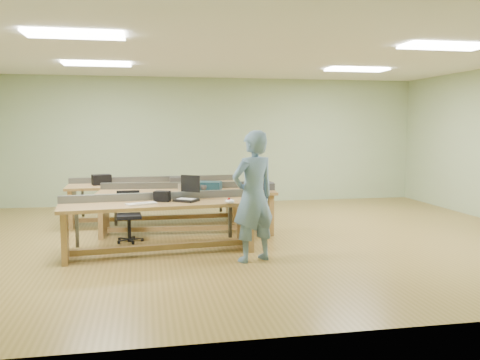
# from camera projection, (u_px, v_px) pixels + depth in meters

# --- Properties ---
(floor) EXTENTS (10.00, 10.00, 0.00)m
(floor) POSITION_uv_depth(u_px,v_px,m) (249.00, 238.00, 8.47)
(floor) COLOR olive
(floor) RESTS_ON ground
(ceiling) EXTENTS (10.00, 10.00, 0.00)m
(ceiling) POSITION_uv_depth(u_px,v_px,m) (249.00, 54.00, 8.16)
(ceiling) COLOR silver
(ceiling) RESTS_ON wall_back
(wall_back) EXTENTS (10.00, 0.04, 3.00)m
(wall_back) POSITION_uv_depth(u_px,v_px,m) (215.00, 141.00, 12.22)
(wall_back) COLOR #9AB287
(wall_back) RESTS_ON floor
(wall_front) EXTENTS (10.00, 0.04, 3.00)m
(wall_front) POSITION_uv_depth(u_px,v_px,m) (342.00, 167.00, 4.40)
(wall_front) COLOR #9AB287
(wall_front) RESTS_ON floor
(fluor_panels) EXTENTS (6.20, 3.50, 0.03)m
(fluor_panels) POSITION_uv_depth(u_px,v_px,m) (249.00, 56.00, 8.16)
(fluor_panels) COLOR white
(fluor_panels) RESTS_ON ceiling
(workbench_front) EXTENTS (2.86, 1.02, 0.86)m
(workbench_front) POSITION_uv_depth(u_px,v_px,m) (159.00, 216.00, 7.37)
(workbench_front) COLOR #A28144
(workbench_front) RESTS_ON floor
(workbench_mid) EXTENTS (3.08, 1.06, 0.86)m
(workbench_mid) POSITION_uv_depth(u_px,v_px,m) (187.00, 201.00, 8.75)
(workbench_mid) COLOR #A28144
(workbench_mid) RESTS_ON floor
(workbench_back) EXTENTS (3.23, 0.92, 0.86)m
(workbench_back) POSITION_uv_depth(u_px,v_px,m) (154.00, 193.00, 9.76)
(workbench_back) COLOR #A28144
(workbench_back) RESTS_ON floor
(person) EXTENTS (0.77, 0.65, 1.80)m
(person) POSITION_uv_depth(u_px,v_px,m) (253.00, 196.00, 6.92)
(person) COLOR #6587A5
(person) RESTS_ON floor
(laptop_base) EXTENTS (0.41, 0.40, 0.03)m
(laptop_base) POSITION_uv_depth(u_px,v_px,m) (186.00, 200.00, 7.46)
(laptop_base) COLOR black
(laptop_base) RESTS_ON workbench_front
(laptop_screen) EXTENTS (0.27, 0.20, 0.25)m
(laptop_screen) POSITION_uv_depth(u_px,v_px,m) (190.00, 184.00, 7.55)
(laptop_screen) COLOR black
(laptop_screen) RESTS_ON laptop_base
(keyboard) EXTENTS (0.45, 0.29, 0.02)m
(keyboard) POSITION_uv_depth(u_px,v_px,m) (141.00, 204.00, 7.14)
(keyboard) COLOR beige
(keyboard) RESTS_ON workbench_front
(trackball_mouse) EXTENTS (0.16, 0.18, 0.07)m
(trackball_mouse) POSITION_uv_depth(u_px,v_px,m) (230.00, 201.00, 7.25)
(trackball_mouse) COLOR white
(trackball_mouse) RESTS_ON workbench_front
(camera_bag) EXTENTS (0.26, 0.21, 0.15)m
(camera_bag) POSITION_uv_depth(u_px,v_px,m) (162.00, 196.00, 7.45)
(camera_bag) COLOR black
(camera_bag) RESTS_ON workbench_front
(task_chair) EXTENTS (0.46, 0.46, 0.81)m
(task_chair) POSITION_uv_depth(u_px,v_px,m) (129.00, 223.00, 8.16)
(task_chair) COLOR black
(task_chair) RESTS_ON floor
(parts_bin_teal) EXTENTS (0.47, 0.41, 0.14)m
(parts_bin_teal) POSITION_uv_depth(u_px,v_px,m) (210.00, 186.00, 8.84)
(parts_bin_teal) COLOR #122F3C
(parts_bin_teal) RESTS_ON workbench_mid
(parts_bin_grey) EXTENTS (0.47, 0.34, 0.12)m
(parts_bin_grey) POSITION_uv_depth(u_px,v_px,m) (262.00, 186.00, 8.86)
(parts_bin_grey) COLOR #323235
(parts_bin_grey) RESTS_ON workbench_mid
(mug) EXTENTS (0.14, 0.14, 0.10)m
(mug) POSITION_uv_depth(u_px,v_px,m) (204.00, 188.00, 8.73)
(mug) COLOR #323235
(mug) RESTS_ON workbench_mid
(drinks_can) EXTENTS (0.07, 0.07, 0.11)m
(drinks_can) POSITION_uv_depth(u_px,v_px,m) (180.00, 187.00, 8.74)
(drinks_can) COLOR #B9B9BE
(drinks_can) RESTS_ON workbench_mid
(storage_box_back) EXTENTS (0.39, 0.32, 0.19)m
(storage_box_back) POSITION_uv_depth(u_px,v_px,m) (102.00, 180.00, 9.56)
(storage_box_back) COLOR black
(storage_box_back) RESTS_ON workbench_back
(tray_back) EXTENTS (0.29, 0.21, 0.12)m
(tray_back) POSITION_uv_depth(u_px,v_px,m) (178.00, 180.00, 9.89)
(tray_back) COLOR #323235
(tray_back) RESTS_ON workbench_back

